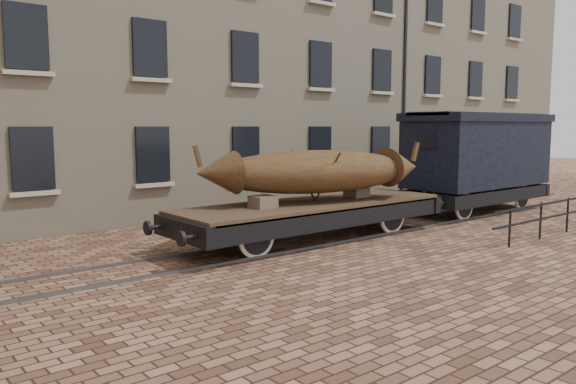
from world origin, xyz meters
TOP-DOWN VIEW (x-y plane):
  - ground at (0.00, 0.00)m, footprint 90.00×90.00m
  - warehouse_cream at (3.00, 9.99)m, footprint 40.00×10.19m
  - rail_track at (0.00, 0.00)m, footprint 30.00×1.52m
  - flatcar_wagon at (-0.31, -0.00)m, footprint 8.87×2.41m
  - iron_boat at (-0.24, 0.00)m, footprint 6.51×3.36m
  - goods_van at (7.54, -0.00)m, footprint 6.80×2.48m

SIDE VIEW (x-z plane):
  - ground at x=0.00m, z-range 0.00..0.00m
  - rail_track at x=0.00m, z-range 0.00..0.06m
  - flatcar_wagon at x=-0.31m, z-range 0.17..1.50m
  - iron_boat at x=-0.24m, z-range 1.07..2.65m
  - goods_van at x=7.54m, z-range 0.45..3.96m
  - warehouse_cream at x=3.00m, z-range 0.00..14.00m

